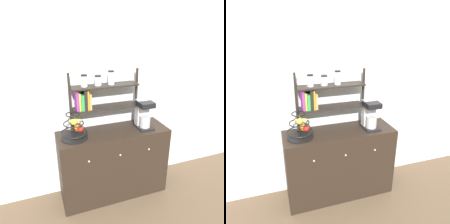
% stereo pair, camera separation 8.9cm
% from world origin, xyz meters
% --- Properties ---
extents(ground_plane, '(12.00, 12.00, 0.00)m').
position_xyz_m(ground_plane, '(0.00, 0.00, 0.00)').
color(ground_plane, brown).
extents(wall_back, '(7.00, 0.05, 2.60)m').
position_xyz_m(wall_back, '(0.00, 0.49, 1.30)').
color(wall_back, silver).
rests_on(wall_back, ground_plane).
extents(sideboard, '(1.34, 0.47, 0.90)m').
position_xyz_m(sideboard, '(0.00, 0.22, 0.45)').
color(sideboard, black).
rests_on(sideboard, ground_plane).
extents(coffee_maker, '(0.18, 0.24, 0.34)m').
position_xyz_m(coffee_maker, '(0.39, 0.22, 1.07)').
color(coffee_maker, black).
rests_on(coffee_maker, sideboard).
extents(fruit_stand, '(0.30, 0.30, 0.35)m').
position_xyz_m(fruit_stand, '(-0.46, 0.21, 1.01)').
color(fruit_stand, black).
rests_on(fruit_stand, sideboard).
extents(shelf_hutch, '(0.84, 0.20, 0.71)m').
position_xyz_m(shelf_hutch, '(-0.17, 0.36, 1.33)').
color(shelf_hutch, black).
rests_on(shelf_hutch, sideboard).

